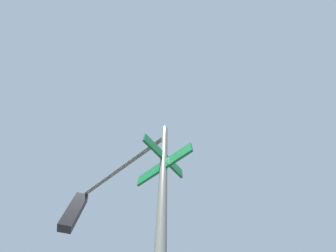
# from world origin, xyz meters

# --- Properties ---
(traffic_signal_near) EXTENTS (2.96, 2.06, 5.04)m
(traffic_signal_near) POSITION_xyz_m (-6.21, -5.80, 3.58)
(traffic_signal_near) COLOR #474C47
(traffic_signal_near) RESTS_ON ground_plane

